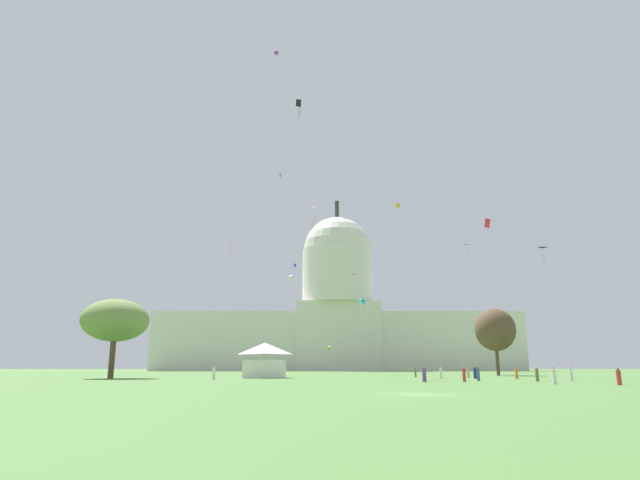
# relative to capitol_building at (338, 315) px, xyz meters

# --- Properties ---
(ground_plane) EXTENTS (800.00, 800.00, 0.00)m
(ground_plane) POSITION_rel_capitol_building_xyz_m (-4.62, -191.66, -22.57)
(ground_plane) COLOR #4C7538
(capitol_building) EXTENTS (148.81, 29.54, 72.17)m
(capitol_building) POSITION_rel_capitol_building_xyz_m (0.00, 0.00, 0.00)
(capitol_building) COLOR silver
(capitol_building) RESTS_ON ground_plane
(event_tent) EXTENTS (6.48, 7.00, 5.32)m
(event_tent) POSITION_rel_capitol_building_xyz_m (-18.60, -141.10, -19.93)
(event_tent) COLOR white
(event_tent) RESTS_ON ground_plane
(tree_west_mid) EXTENTS (13.95, 14.00, 11.69)m
(tree_west_mid) POSITION_rel_capitol_building_xyz_m (-41.08, -143.91, -14.10)
(tree_west_mid) COLOR brown
(tree_west_mid) RESTS_ON ground_plane
(tree_east_far) EXTENTS (10.66, 10.98, 13.06)m
(tree_east_far) POSITION_rel_capitol_building_xyz_m (25.26, -118.38, -13.73)
(tree_east_far) COLOR brown
(tree_east_far) RESTS_ON ground_plane
(person_tan_front_center) EXTENTS (0.43, 0.43, 1.73)m
(person_tan_front_center) POSITION_rel_capitol_building_xyz_m (13.00, -140.53, -21.76)
(person_tan_front_center) COLOR tan
(person_tan_front_center) RESTS_ON ground_plane
(person_denim_mid_left) EXTENTS (0.52, 0.52, 1.69)m
(person_denim_mid_left) POSITION_rel_capitol_building_xyz_m (8.85, -159.30, -21.79)
(person_denim_mid_left) COLOR #3D5684
(person_denim_mid_left) RESTS_ON ground_plane
(person_white_edge_east) EXTENTS (0.43, 0.43, 1.58)m
(person_white_edge_east) POSITION_rel_capitol_building_xyz_m (7.02, -147.75, -21.85)
(person_white_edge_east) COLOR silver
(person_white_edge_east) RESTS_ON ground_plane
(person_white_lawn_far_right) EXTENTS (0.55, 0.55, 1.50)m
(person_white_lawn_far_right) POSITION_rel_capitol_building_xyz_m (12.66, -171.72, -21.89)
(person_white_lawn_far_right) COLOR silver
(person_white_lawn_far_right) RESTS_ON ground_plane
(person_navy_back_center) EXTENTS (0.66, 0.66, 1.73)m
(person_navy_back_center) POSITION_rel_capitol_building_xyz_m (12.24, -146.65, -21.79)
(person_navy_back_center) COLOR navy
(person_navy_back_center) RESTS_ON ground_plane
(person_red_back_left) EXTENTS (0.39, 0.39, 1.68)m
(person_red_back_left) POSITION_rel_capitol_building_xyz_m (6.13, -162.84, -21.79)
(person_red_back_left) COLOR red
(person_red_back_left) RESTS_ON ground_plane
(person_tan_near_tent) EXTENTS (0.41, 0.41, 1.76)m
(person_tan_near_tent) POSITION_rel_capitol_building_xyz_m (18.79, -157.72, -21.76)
(person_tan_near_tent) COLOR tan
(person_tan_near_tent) RESTS_ON ground_plane
(person_orange_mid_center) EXTENTS (0.42, 0.42, 1.73)m
(person_orange_mid_center) POSITION_rel_capitol_building_xyz_m (17.57, -148.57, -21.78)
(person_orange_mid_center) COLOR orange
(person_orange_mid_center) RESTS_ON ground_plane
(person_olive_aisle_center) EXTENTS (0.54, 0.54, 1.69)m
(person_olive_aisle_center) POSITION_rel_capitol_building_xyz_m (15.19, -161.43, -21.80)
(person_olive_aisle_center) COLOR olive
(person_olive_aisle_center) RESTS_ON ground_plane
(person_olive_back_right) EXTENTS (0.37, 0.37, 1.52)m
(person_olive_back_right) POSITION_rel_capitol_building_xyz_m (5.85, -134.86, -21.88)
(person_olive_back_right) COLOR olive
(person_olive_back_right) RESTS_ON ground_plane
(person_white_deep_crowd) EXTENTS (0.42, 0.42, 1.77)m
(person_white_deep_crowd) POSITION_rel_capitol_building_xyz_m (21.08, -157.55, -21.76)
(person_white_deep_crowd) COLOR silver
(person_white_deep_crowd) RESTS_ON ground_plane
(person_red_front_left) EXTENTS (0.51, 0.51, 1.61)m
(person_red_front_left) POSITION_rel_capitol_building_xyz_m (17.39, -174.90, -21.85)
(person_red_front_left) COLOR red
(person_red_front_left) RESTS_ON ground_plane
(person_purple_edge_west) EXTENTS (0.58, 0.58, 1.68)m
(person_purple_edge_west) POSITION_rel_capitol_building_xyz_m (1.33, -163.74, -21.82)
(person_purple_edge_west) COLOR #703D93
(person_purple_edge_west) RESTS_ON ground_plane
(person_white_near_tree_west) EXTENTS (0.48, 0.48, 1.72)m
(person_white_near_tree_west) POSITION_rel_capitol_building_xyz_m (-24.42, -152.59, -21.79)
(person_white_near_tree_west) COLOR silver
(person_white_near_tree_west) RESTS_ON ground_plane
(kite_black_low) EXTENTS (1.14, 0.85, 2.26)m
(kite_black_low) POSITION_rel_capitol_building_xyz_m (19.90, -155.21, -5.63)
(kite_black_low) COLOR black
(kite_blue_high) EXTENTS (1.03, 1.00, 2.60)m
(kite_blue_high) POSITION_rel_capitol_building_xyz_m (-17.06, -35.03, 14.53)
(kite_blue_high) COLOR blue
(kite_orange_mid) EXTENTS (0.90, 1.77, 3.05)m
(kite_orange_mid) POSITION_rel_capitol_building_xyz_m (-28.71, -111.08, 5.60)
(kite_orange_mid) COLOR orange
(kite_pink_mid) EXTENTS (1.46, 1.07, 3.92)m
(kite_pink_mid) POSITION_rel_capitol_building_xyz_m (-10.90, -136.77, 5.29)
(kite_pink_mid) COLOR pink
(kite_turquoise_mid) EXTENTS (1.88, 1.29, 2.76)m
(kite_turquoise_mid) POSITION_rel_capitol_building_xyz_m (31.77, -79.71, 11.76)
(kite_turquoise_mid) COLOR teal
(kite_green_high) EXTENTS (0.48, 0.94, 1.06)m
(kite_green_high) POSITION_rel_capitol_building_xyz_m (-18.69, -107.02, 22.67)
(kite_green_high) COLOR green
(kite_violet_high) EXTENTS (0.80, 0.84, 0.84)m
(kite_violet_high) POSITION_rel_capitol_building_xyz_m (-18.17, -135.77, 36.39)
(kite_violet_high) COLOR purple
(kite_gold_high) EXTENTS (1.31, 1.32, 1.09)m
(kite_gold_high) POSITION_rel_capitol_building_xyz_m (10.57, -95.23, 18.98)
(kite_gold_high) COLOR gold
(kite_yellow_high) EXTENTS (0.77, 0.46, 1.28)m
(kite_yellow_high) POSITION_rel_capitol_building_xyz_m (1.96, -35.25, 17.92)
(kite_yellow_high) COLOR yellow
(kite_lime_low) EXTENTS (1.14, 1.22, 3.35)m
(kite_lime_low) POSITION_rel_capitol_building_xyz_m (-4.66, -28.49, -14.40)
(kite_lime_low) COLOR #8CD133
(kite_red_mid) EXTENTS (0.95, 0.31, 1.36)m
(kite_red_mid) POSITION_rel_capitol_building_xyz_m (12.63, -155.41, -1.67)
(kite_red_mid) COLOR red
(kite_cyan_low) EXTENTS (1.23, 1.18, 2.71)m
(kite_cyan_low) POSITION_rel_capitol_building_xyz_m (-0.77, -115.00, -7.81)
(kite_cyan_low) COLOR #33BCDB
(kite_white_mid) EXTENTS (1.22, 1.26, 2.79)m
(kite_white_mid) POSITION_rel_capitol_building_xyz_m (-16.54, -91.00, 1.10)
(kite_white_mid) COLOR white
(kite_magenta_mid) EXTENTS (1.47, 0.94, 0.34)m
(kite_magenta_mid) POSITION_rel_capitol_building_xyz_m (4.38, -31.62, 11.23)
(kite_magenta_mid) COLOR #D1339E
(kite_black_high) EXTENTS (1.10, 0.62, 3.74)m
(kite_black_high) POSITION_rel_capitol_building_xyz_m (-14.09, -128.43, 29.80)
(kite_black_high) COLOR black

